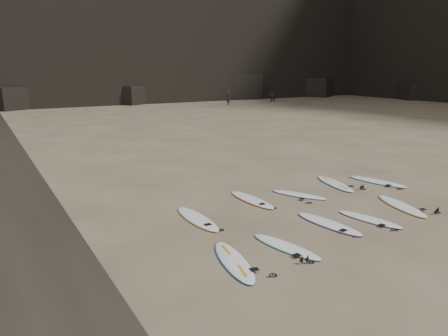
% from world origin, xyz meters
% --- Properties ---
extents(ground, '(240.00, 240.00, 0.00)m').
position_xyz_m(ground, '(0.00, 0.00, 0.00)').
color(ground, '#897559').
rests_on(ground, ground).
extents(surfboard_0, '(1.15, 2.63, 0.09)m').
position_xyz_m(surfboard_0, '(-4.07, -0.78, 0.05)').
color(surfboard_0, white).
rests_on(surfboard_0, ground).
extents(surfboard_1, '(1.02, 2.38, 0.08)m').
position_xyz_m(surfboard_1, '(-2.36, -0.70, 0.04)').
color(surfboard_1, white).
rests_on(surfboard_1, ground).
extents(surfboard_2, '(0.88, 2.58, 0.09)m').
position_xyz_m(surfboard_2, '(-0.13, 0.04, 0.05)').
color(surfboard_2, white).
rests_on(surfboard_2, ground).
extents(surfboard_3, '(1.01, 2.31, 0.08)m').
position_xyz_m(surfboard_3, '(1.30, -0.30, 0.04)').
color(surfboard_3, white).
rests_on(surfboard_3, ground).
extents(surfboard_4, '(1.32, 2.66, 0.09)m').
position_xyz_m(surfboard_4, '(3.32, 0.10, 0.05)').
color(surfboard_4, white).
rests_on(surfboard_4, ground).
extents(surfboard_5, '(0.64, 2.64, 0.09)m').
position_xyz_m(surfboard_5, '(-3.48, 2.48, 0.05)').
color(surfboard_5, white).
rests_on(surfboard_5, ground).
extents(surfboard_6, '(0.71, 2.57, 0.09)m').
position_xyz_m(surfboard_6, '(-0.84, 3.32, 0.05)').
color(surfboard_6, white).
rests_on(surfboard_6, ground).
extents(surfboard_7, '(1.50, 2.23, 0.08)m').
position_xyz_m(surfboard_7, '(1.08, 2.97, 0.04)').
color(surfboard_7, white).
rests_on(surfboard_7, ground).
extents(surfboard_8, '(1.26, 2.76, 0.10)m').
position_xyz_m(surfboard_8, '(3.40, 3.46, 0.05)').
color(surfboard_8, white).
rests_on(surfboard_8, ground).
extents(surfboard_9, '(1.20, 2.71, 0.09)m').
position_xyz_m(surfboard_9, '(5.19, 2.81, 0.05)').
color(surfboard_9, white).
rests_on(surfboard_9, ground).
extents(person_a, '(0.55, 0.74, 1.83)m').
position_xyz_m(person_a, '(18.31, 37.74, 0.92)').
color(person_a, black).
rests_on(person_a, ground).
extents(person_b, '(1.05, 0.89, 1.90)m').
position_xyz_m(person_b, '(25.71, 38.81, 0.95)').
color(person_b, black).
rests_on(person_b, ground).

